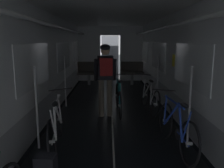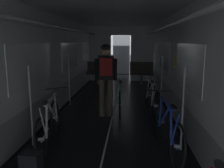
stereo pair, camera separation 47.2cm
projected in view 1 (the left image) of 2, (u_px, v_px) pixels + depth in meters
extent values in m
cube|color=black|center=(48.00, 124.00, 5.13)|extent=(0.08, 11.50, 0.01)
cube|color=black|center=(176.00, 124.00, 5.17)|extent=(0.08, 11.50, 0.01)
cube|color=beige|center=(112.00, 124.00, 5.15)|extent=(0.03, 11.27, 0.00)
cube|color=#9EA0A5|center=(43.00, 111.00, 5.07)|extent=(0.12, 11.50, 0.60)
cube|color=white|center=(40.00, 54.00, 4.85)|extent=(0.12, 11.50, 1.85)
cube|color=white|center=(35.00, 66.00, 4.32)|extent=(0.02, 1.90, 0.80)
cube|color=white|center=(64.00, 56.00, 7.15)|extent=(0.02, 1.90, 0.80)
cube|color=white|center=(76.00, 52.00, 9.97)|extent=(0.02, 1.90, 0.80)
cube|color=yellow|center=(35.00, 65.00, 4.37)|extent=(0.01, 0.20, 0.28)
cylinder|color=white|center=(55.00, 26.00, 4.75)|extent=(0.07, 11.04, 0.07)
cylinder|color=#B7BABF|center=(37.00, 108.00, 3.87)|extent=(0.04, 0.04, 1.40)
cylinder|color=#B7BABF|center=(65.00, 82.00, 6.43)|extent=(0.04, 0.04, 1.40)
cube|color=#9EA0A5|center=(181.00, 111.00, 5.12)|extent=(0.12, 11.50, 0.60)
cube|color=white|center=(184.00, 54.00, 4.90)|extent=(0.12, 11.50, 1.85)
cube|color=white|center=(190.00, 66.00, 4.36)|extent=(0.02, 1.90, 0.80)
cube|color=white|center=(158.00, 56.00, 7.19)|extent=(0.02, 1.90, 0.80)
cube|color=white|center=(144.00, 52.00, 10.02)|extent=(0.02, 1.90, 0.80)
cube|color=yellow|center=(173.00, 60.00, 5.49)|extent=(0.01, 0.20, 0.28)
cylinder|color=white|center=(169.00, 26.00, 4.79)|extent=(0.07, 11.04, 0.07)
cylinder|color=#B7BABF|center=(189.00, 108.00, 3.91)|extent=(0.04, 0.04, 1.40)
cylinder|color=#B7BABF|center=(157.00, 81.00, 6.47)|extent=(0.04, 0.04, 1.40)
cube|color=white|center=(89.00, 54.00, 10.63)|extent=(1.00, 0.12, 2.45)
cube|color=white|center=(131.00, 54.00, 10.66)|extent=(1.00, 0.12, 2.45)
cube|color=white|center=(110.00, 31.00, 10.46)|extent=(0.90, 0.12, 0.40)
cube|color=#4C4F54|center=(110.00, 57.00, 11.37)|extent=(0.81, 0.04, 2.05)
cube|color=white|center=(112.00, 5.00, 4.70)|extent=(3.14, 11.62, 0.12)
cylinder|color=gray|center=(89.00, 79.00, 9.77)|extent=(0.12, 0.12, 0.44)
cube|color=#47423D|center=(89.00, 73.00, 9.72)|extent=(0.96, 0.44, 0.10)
cube|color=#47423D|center=(89.00, 67.00, 9.86)|extent=(0.96, 0.08, 0.40)
torus|color=gray|center=(79.00, 62.00, 9.85)|extent=(0.14, 0.14, 0.02)
cylinder|color=gray|center=(132.00, 79.00, 9.79)|extent=(0.12, 0.12, 0.44)
cube|color=#47423D|center=(132.00, 73.00, 9.75)|extent=(0.96, 0.44, 0.10)
cube|color=#47423D|center=(132.00, 66.00, 9.89)|extent=(0.96, 0.08, 0.40)
torus|color=gray|center=(122.00, 62.00, 9.87)|extent=(0.14, 0.14, 0.02)
torus|color=black|center=(155.00, 104.00, 5.50)|extent=(0.18, 0.68, 0.67)
cylinder|color=#B2B2B7|center=(155.00, 104.00, 5.50)|extent=(0.10, 0.06, 0.06)
torus|color=black|center=(145.00, 95.00, 6.50)|extent=(0.18, 0.68, 0.67)
cylinder|color=#B2B2B7|center=(145.00, 95.00, 6.50)|extent=(0.10, 0.06, 0.06)
cylinder|color=#ADAFB5|center=(147.00, 89.00, 6.15)|extent=(0.16, 0.53, 0.56)
cylinder|color=#ADAFB5|center=(151.00, 93.00, 5.75)|extent=(0.10, 0.35, 0.55)
cylinder|color=#ADAFB5|center=(147.00, 81.00, 5.95)|extent=(0.10, 0.82, 0.04)
cylinder|color=#ADAFB5|center=(153.00, 94.00, 5.52)|extent=(0.11, 0.16, 0.49)
cylinder|color=#ADAFB5|center=(153.00, 103.00, 5.73)|extent=(0.05, 0.45, 0.07)
cylinder|color=#ADAFB5|center=(145.00, 86.00, 6.43)|extent=(0.10, 0.09, 0.49)
cylinder|color=black|center=(151.00, 101.00, 5.95)|extent=(0.05, 0.17, 0.17)
ellipsoid|color=black|center=(151.00, 81.00, 5.52)|extent=(0.12, 0.25, 0.07)
cylinder|color=black|center=(143.00, 74.00, 6.38)|extent=(0.44, 0.06, 0.09)
torus|color=black|center=(189.00, 144.00, 3.40)|extent=(0.16, 0.68, 0.67)
cylinder|color=#B2B2B7|center=(189.00, 144.00, 3.40)|extent=(0.10, 0.06, 0.06)
torus|color=black|center=(166.00, 120.00, 4.39)|extent=(0.16, 0.68, 0.67)
cylinder|color=#B2B2B7|center=(166.00, 120.00, 4.39)|extent=(0.10, 0.06, 0.06)
cylinder|color=#2342B7|center=(171.00, 114.00, 4.04)|extent=(0.14, 0.54, 0.56)
cylinder|color=#2342B7|center=(181.00, 122.00, 3.64)|extent=(0.06, 0.35, 0.55)
cylinder|color=#2342B7|center=(174.00, 102.00, 3.84)|extent=(0.12, 0.82, 0.04)
cylinder|color=#2342B7|center=(187.00, 126.00, 3.42)|extent=(0.08, 0.16, 0.49)
cylinder|color=#2342B7|center=(183.00, 139.00, 3.62)|extent=(0.07, 0.45, 0.07)
cylinder|color=#2342B7|center=(166.00, 108.00, 4.32)|extent=(0.07, 0.09, 0.49)
cylinder|color=black|center=(177.00, 134.00, 3.85)|extent=(0.04, 0.17, 0.17)
ellipsoid|color=black|center=(185.00, 105.00, 3.41)|extent=(0.12, 0.25, 0.07)
cylinder|color=black|center=(164.00, 90.00, 4.27)|extent=(0.44, 0.07, 0.06)
torus|color=black|center=(52.00, 142.00, 3.46)|extent=(0.16, 0.68, 0.67)
cylinder|color=#B2B2B7|center=(52.00, 142.00, 3.46)|extent=(0.10, 0.06, 0.06)
torus|color=black|center=(59.00, 119.00, 4.46)|extent=(0.16, 0.68, 0.67)
cylinder|color=#B2B2B7|center=(59.00, 119.00, 4.46)|extent=(0.10, 0.06, 0.06)
cylinder|color=silver|center=(58.00, 113.00, 4.11)|extent=(0.05, 0.54, 0.56)
cylinder|color=silver|center=(55.00, 121.00, 3.71)|extent=(0.11, 0.34, 0.55)
cylinder|color=silver|center=(57.00, 101.00, 3.92)|extent=(0.12, 0.82, 0.04)
cylinder|color=silver|center=(53.00, 124.00, 3.49)|extent=(0.05, 0.17, 0.49)
cylinder|color=silver|center=(54.00, 137.00, 3.68)|extent=(0.07, 0.45, 0.07)
cylinder|color=silver|center=(59.00, 107.00, 4.39)|extent=(0.08, 0.09, 0.49)
cylinder|color=black|center=(55.00, 133.00, 3.91)|extent=(0.04, 0.17, 0.17)
ellipsoid|color=black|center=(54.00, 104.00, 3.49)|extent=(0.12, 0.25, 0.07)
cylinder|color=black|center=(60.00, 89.00, 4.35)|extent=(0.44, 0.07, 0.06)
cylinder|color=brown|center=(101.00, 98.00, 5.63)|extent=(0.13, 0.13, 0.90)
cylinder|color=brown|center=(110.00, 98.00, 5.65)|extent=(0.13, 0.13, 0.90)
cube|color=black|center=(105.00, 68.00, 5.51)|extent=(0.38, 0.26, 0.56)
cylinder|color=black|center=(96.00, 70.00, 5.51)|extent=(0.11, 0.20, 0.53)
cylinder|color=black|center=(114.00, 70.00, 5.57)|extent=(0.11, 0.20, 0.53)
sphere|color=tan|center=(105.00, 51.00, 5.44)|extent=(0.21, 0.21, 0.21)
ellipsoid|color=black|center=(105.00, 48.00, 5.42)|extent=(0.27, 0.31, 0.16)
cube|color=maroon|center=(106.00, 67.00, 5.34)|extent=(0.30, 0.19, 0.40)
torus|color=black|center=(120.00, 105.00, 5.41)|extent=(0.07, 0.67, 0.67)
cylinder|color=#B2B2B7|center=(120.00, 105.00, 5.41)|extent=(0.09, 0.05, 0.05)
torus|color=black|center=(117.00, 95.00, 6.41)|extent=(0.07, 0.67, 0.67)
cylinder|color=#B2B2B7|center=(117.00, 95.00, 6.41)|extent=(0.09, 0.05, 0.05)
cylinder|color=teal|center=(118.00, 90.00, 6.07)|extent=(0.05, 0.54, 0.56)
cylinder|color=teal|center=(119.00, 93.00, 5.66)|extent=(0.06, 0.34, 0.55)
cylinder|color=teal|center=(119.00, 81.00, 5.87)|extent=(0.06, 0.82, 0.03)
cylinder|color=teal|center=(120.00, 94.00, 5.44)|extent=(0.03, 0.16, 0.49)
cylinder|color=teal|center=(119.00, 104.00, 5.64)|extent=(0.04, 0.45, 0.07)
cylinder|color=teal|center=(117.00, 87.00, 6.34)|extent=(0.04, 0.09, 0.49)
cylinder|color=black|center=(119.00, 102.00, 5.86)|extent=(0.02, 0.17, 0.17)
ellipsoid|color=black|center=(120.00, 81.00, 5.43)|extent=(0.10, 0.24, 0.06)
cylinder|color=black|center=(118.00, 74.00, 6.30)|extent=(0.44, 0.04, 0.03)
cube|color=black|center=(46.00, 168.00, 3.06)|extent=(0.27, 0.22, 0.34)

